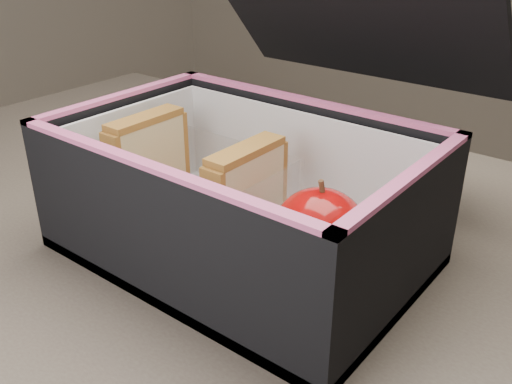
# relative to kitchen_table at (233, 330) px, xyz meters

# --- Properties ---
(kitchen_table) EXTENTS (1.20, 0.80, 0.75)m
(kitchen_table) POSITION_rel_kitchen_table_xyz_m (0.00, 0.00, 0.00)
(kitchen_table) COLOR brown
(kitchen_table) RESTS_ON ground
(lunch_bag) EXTENTS (0.33, 0.36, 0.28)m
(lunch_bag) POSITION_rel_kitchen_table_xyz_m (0.01, 0.02, 0.16)
(lunch_bag) COLOR black
(lunch_bag) RESTS_ON kitchen_table
(plastic_tub) EXTENTS (0.17, 0.12, 0.07)m
(plastic_tub) POSITION_rel_kitchen_table_xyz_m (-0.05, 0.01, 0.14)
(plastic_tub) COLOR white
(plastic_tub) RESTS_ON lunch_bag
(sandwich_left) EXTENTS (0.02, 0.09, 0.10)m
(sandwich_left) POSITION_rel_kitchen_table_xyz_m (-0.12, 0.01, 0.16)
(sandwich_left) COLOR #CCBC80
(sandwich_left) RESTS_ON plastic_tub
(sandwich_right) EXTENTS (0.02, 0.08, 0.09)m
(sandwich_right) POSITION_rel_kitchen_table_xyz_m (0.01, 0.01, 0.16)
(sandwich_right) COLOR #CCBC80
(sandwich_right) RESTS_ON plastic_tub
(carrot_sticks) EXTENTS (0.06, 0.15, 0.03)m
(carrot_sticks) POSITION_rel_kitchen_table_xyz_m (-0.05, 0.01, 0.12)
(carrot_sticks) COLOR #D63400
(carrot_sticks) RESTS_ON plastic_tub
(paper_napkin) EXTENTS (0.10, 0.10, 0.01)m
(paper_napkin) POSITION_rel_kitchen_table_xyz_m (0.09, 0.01, 0.11)
(paper_napkin) COLOR white
(paper_napkin) RESTS_ON lunch_bag
(red_apple) EXTENTS (0.10, 0.10, 0.08)m
(red_apple) POSITION_rel_kitchen_table_xyz_m (0.09, 0.00, 0.15)
(red_apple) COLOR maroon
(red_apple) RESTS_ON paper_napkin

